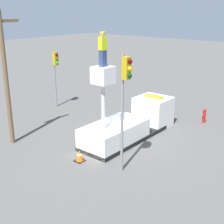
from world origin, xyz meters
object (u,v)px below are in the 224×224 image
Objects in this scene: traffic_light_across at (55,67)px; traffic_cone_rear at (79,156)px; traffic_light_pole at (125,91)px; utility_pole at (5,75)px; bucket_truck at (130,124)px; worker at (103,49)px; fire_hydrant at (204,116)px.

traffic_cone_rear is at bearing -124.37° from traffic_light_across.
traffic_light_pole is 7.30m from utility_pole.
bucket_truck is 0.96× the size of utility_pole.
bucket_truck is at bearing -98.50° from traffic_light_across.
worker is 0.23× the size of utility_pole.
traffic_light_across is (1.22, 8.16, 2.39)m from bucket_truck.
traffic_light_pole is at bearing -114.97° from traffic_light_across.
traffic_light_across is 7.26m from utility_pole.
traffic_light_pole is at bearing -116.91° from worker.
worker reaches higher than traffic_light_pole.
bucket_truck is 5.40m from traffic_light_pole.
worker is at bearing -60.85° from utility_pole.
traffic_light_across is at bearing 55.63° from traffic_cone_rear.
worker is 0.39× the size of traffic_light_across.
bucket_truck is at bearing -1.15° from traffic_cone_rear.
traffic_light_across reaches higher than traffic_cone_rear.
bucket_truck reaches higher than fire_hydrant.
fire_hydrant is 9.92m from traffic_cone_rear.
traffic_light_across is 4.50× the size of fire_hydrant.
bucket_truck is 7.17× the size of fire_hydrant.
traffic_light_pole reaches higher than bucket_truck.
traffic_light_pole is (-1.18, -2.33, -1.55)m from worker.
worker is 2.67× the size of traffic_cone_rear.
utility_pole is at bearing -152.36° from traffic_light_across.
traffic_cone_rear is (-4.30, 0.09, -0.52)m from bucket_truck.
traffic_light_pole reaches higher than traffic_light_across.
fire_hydrant is 0.13× the size of utility_pole.
traffic_light_pole is 4.49m from traffic_cone_rear.
utility_pole reaches higher than traffic_cone_rear.
utility_pole reaches higher than fire_hydrant.
fire_hydrant reaches higher than traffic_cone_rear.
bucket_truck is 8.59m from traffic_light_across.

